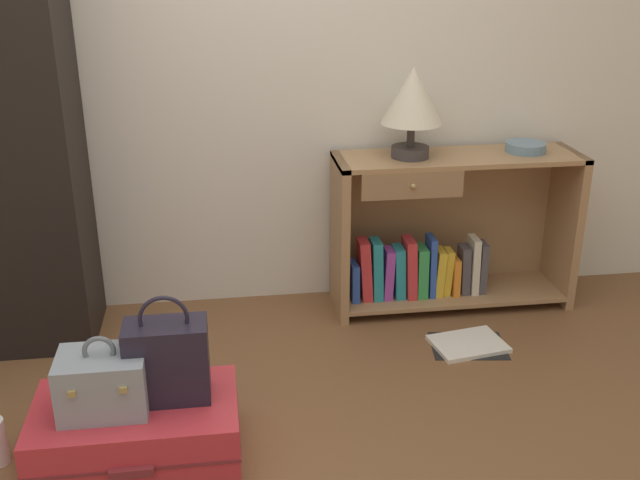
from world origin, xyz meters
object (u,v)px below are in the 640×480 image
object	(u,v)px
bookshelf	(442,236)
bowl	(526,147)
table_lamp	(412,100)
suitcase_large	(137,431)
train_case	(103,382)
handbag	(167,360)
open_book_on_floor	(468,344)

from	to	relation	value
bookshelf	bowl	xyz separation A→B (m)	(0.37, 0.00, 0.42)
bookshelf	table_lamp	distance (m)	0.68
suitcase_large	train_case	size ratio (longest dim) A/B	2.44
bookshelf	train_case	world-z (taller)	bookshelf
bowl	handbag	size ratio (longest dim) A/B	0.48
bookshelf	open_book_on_floor	xyz separation A→B (m)	(0.01, -0.44, -0.34)
suitcase_large	open_book_on_floor	bearing A→B (deg)	22.84
bookshelf	train_case	distance (m)	1.78
table_lamp	train_case	bearing A→B (deg)	-141.20
bookshelf	bowl	world-z (taller)	bowl
bowl	train_case	distance (m)	2.14
handbag	bowl	bearing A→B (deg)	31.56
handbag	open_book_on_floor	size ratio (longest dim) A/B	1.08
train_case	open_book_on_floor	xyz separation A→B (m)	(1.46, 0.59, -0.31)
bowl	open_book_on_floor	distance (m)	0.95
table_lamp	handbag	distance (m)	1.58
suitcase_large	bookshelf	bearing A→B (deg)	36.80
table_lamp	suitcase_large	size ratio (longest dim) A/B	0.58
table_lamp	suitcase_large	bearing A→B (deg)	-139.61
bookshelf	table_lamp	world-z (taller)	table_lamp
bowl	suitcase_large	distance (m)	2.12
handbag	table_lamp	bearing A→B (deg)	42.60
suitcase_large	handbag	distance (m)	0.28
open_book_on_floor	handbag	bearing A→B (deg)	-156.28
bookshelf	bowl	distance (m)	0.56
bookshelf	open_book_on_floor	world-z (taller)	bookshelf
bowl	train_case	bearing A→B (deg)	-150.39
table_lamp	open_book_on_floor	size ratio (longest dim) A/B	1.14
bookshelf	suitcase_large	world-z (taller)	bookshelf
suitcase_large	train_case	world-z (taller)	train_case
table_lamp	handbag	world-z (taller)	table_lamp
bookshelf	open_book_on_floor	distance (m)	0.56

